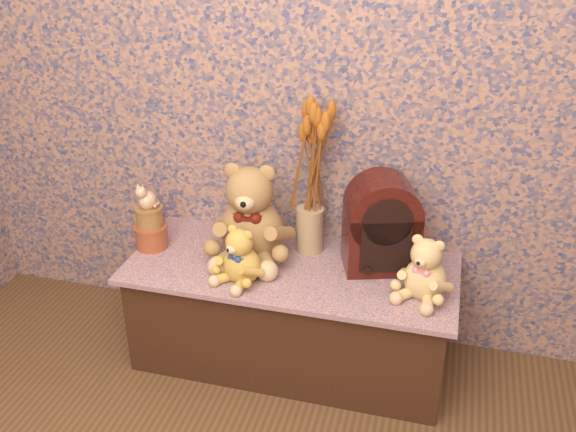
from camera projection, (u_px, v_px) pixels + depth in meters
The scene contains 10 objects.
display_shelf at pixel (291, 313), 2.56m from camera, with size 1.27×0.56×0.44m, color #374671.
teddy_large at pixel (251, 207), 2.45m from camera, with size 0.33×0.39×0.42m, color olive, non-canonical shape.
teddy_medium at pixel (242, 252), 2.32m from camera, with size 0.19×0.22×0.23m, color gold, non-canonical shape.
teddy_small at pixel (427, 264), 2.23m from camera, with size 0.20×0.24×0.25m, color tan, non-canonical shape.
cathedral_radio at pixel (382, 223), 2.38m from camera, with size 0.27×0.19×0.37m, color #39110A, non-canonical shape.
ceramic_vase at pixel (310, 229), 2.53m from camera, with size 0.11×0.11×0.18m, color tan.
dried_stalks at pixel (311, 162), 2.40m from camera, with size 0.20×0.20×0.39m, color #B15C1C, non-canonical shape.
biscuit_tin_lower at pixel (151, 236), 2.58m from camera, with size 0.13×0.13×0.09m, color #B47034.
biscuit_tin_upper at pixel (149, 217), 2.54m from camera, with size 0.11×0.11×0.08m, color tan.
cat_figurine at pixel (147, 195), 2.49m from camera, with size 0.08×0.09×0.11m, color silver, non-canonical shape.
Camera 1 is at (0.53, -0.81, 1.73)m, focal length 39.84 mm.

